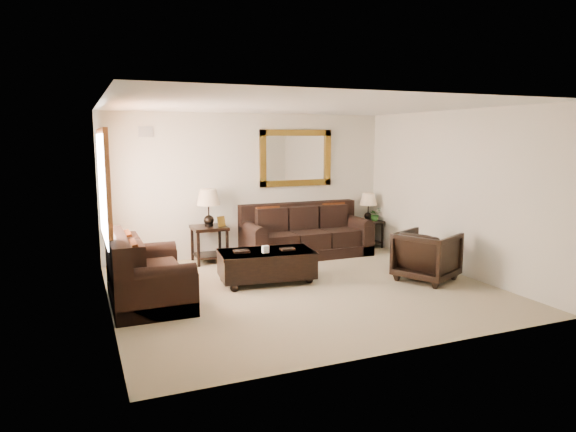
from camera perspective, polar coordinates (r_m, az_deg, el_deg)
name	(u,v)px	position (r m, az deg, el deg)	size (l,w,h in m)	color
room	(303,200)	(7.53, 1.72, 1.84)	(5.51, 5.01, 2.71)	gray
window	(105,187)	(7.75, -19.71, 3.02)	(0.07, 1.96, 1.66)	white
mirror	(296,158)	(10.12, 0.90, 6.46)	(1.50, 0.06, 1.10)	#543910
air_vent	(146,132)	(9.37, -15.53, 9.02)	(0.25, 0.02, 0.18)	#999999
sofa	(305,237)	(9.89, 1.89, -2.32)	(2.41, 1.04, 0.99)	black
loveseat	(144,278)	(7.32, -15.69, -6.63)	(1.01, 1.71, 0.96)	black
end_table_left	(209,215)	(9.33, -8.79, 0.13)	(0.61, 0.61, 1.34)	black
end_table_right	(368,212)	(10.68, 8.89, 0.44)	(0.51, 0.51, 1.12)	black
coffee_table	(266,263)	(8.06, -2.41, -5.22)	(1.55, 0.95, 0.62)	black
armchair	(427,253)	(8.43, 15.18, -4.04)	(0.84, 0.79, 0.87)	black
potted_plant	(375,216)	(10.67, 9.65, 0.04)	(0.25, 0.27, 0.21)	#28591E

